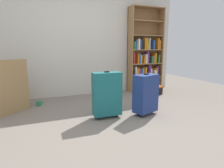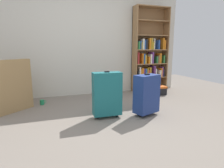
# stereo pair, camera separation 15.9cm
# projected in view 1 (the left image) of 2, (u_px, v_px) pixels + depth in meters

# --- Properties ---
(ground_plane) EXTENTS (8.33, 8.33, 0.00)m
(ground_plane) POSITION_uv_depth(u_px,v_px,m) (119.00, 128.00, 2.64)
(ground_plane) COLOR slate
(back_wall) EXTENTS (4.76, 0.10, 2.60)m
(back_wall) POSITION_uv_depth(u_px,v_px,m) (81.00, 38.00, 4.30)
(back_wall) COLOR beige
(back_wall) RESTS_ON ground
(bookshelf) EXTENTS (0.89, 0.28, 2.06)m
(bookshelf) POSITION_uv_depth(u_px,v_px,m) (144.00, 54.00, 4.79)
(bookshelf) COLOR olive
(bookshelf) RESTS_ON ground
(armchair) EXTENTS (0.99, 0.99, 0.90)m
(armchair) POSITION_uv_depth(u_px,v_px,m) (0.00, 94.00, 3.26)
(armchair) COLOR #9E7A4C
(armchair) RESTS_ON ground
(mug) EXTENTS (0.12, 0.08, 0.10)m
(mug) POSITION_uv_depth(u_px,v_px,m) (39.00, 103.00, 3.62)
(mug) COLOR #1E7F4C
(mug) RESTS_ON ground
(storage_box) EXTENTS (0.48, 0.27, 0.20)m
(storage_box) POSITION_uv_depth(u_px,v_px,m) (151.00, 90.00, 4.52)
(storage_box) COLOR black
(storage_box) RESTS_ON ground
(suitcase_navy_blue) EXTENTS (0.45, 0.34, 0.69)m
(suitcase_navy_blue) POSITION_uv_depth(u_px,v_px,m) (146.00, 93.00, 3.10)
(suitcase_navy_blue) COLOR navy
(suitcase_navy_blue) RESTS_ON ground
(suitcase_teal) EXTENTS (0.45, 0.21, 0.75)m
(suitcase_teal) POSITION_uv_depth(u_px,v_px,m) (107.00, 94.00, 2.95)
(suitcase_teal) COLOR #19666B
(suitcase_teal) RESTS_ON ground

